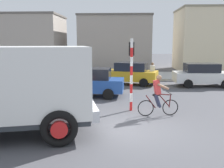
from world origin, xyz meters
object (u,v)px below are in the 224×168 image
at_px(car_red_near, 130,73).
at_px(pedestrian_near_kerb, 152,73).
at_px(traffic_light_pole, 131,64).
at_px(car_far_side, 203,75).
at_px(cyclist, 158,95).
at_px(car_white_mid, 89,82).
at_px(truck_foreground, 7,86).

distance_m(car_red_near, pedestrian_near_kerb, 1.62).
distance_m(traffic_light_pole, car_far_side, 8.42).
height_order(car_red_near, pedestrian_near_kerb, pedestrian_near_kerb).
bearing_deg(cyclist, car_white_mid, 131.53).
bearing_deg(car_far_side, truck_foreground, -132.90).
relative_size(traffic_light_pole, car_far_side, 0.80).
bearing_deg(truck_foreground, car_red_near, 68.42).
distance_m(truck_foreground, car_red_near, 11.42).
bearing_deg(car_white_mid, car_far_side, 25.68).
bearing_deg(cyclist, traffic_light_pole, 140.90).
height_order(truck_foreground, pedestrian_near_kerb, truck_foreground).
xyz_separation_m(car_red_near, pedestrian_near_kerb, (1.60, -0.24, 0.03)).
bearing_deg(cyclist, pedestrian_near_kerb, 85.34).
xyz_separation_m(truck_foreground, pedestrian_near_kerb, (5.79, 10.35, -0.82)).
relative_size(truck_foreground, cyclist, 3.40).
xyz_separation_m(traffic_light_pole, pedestrian_near_kerb, (1.73, 6.96, -1.22)).
xyz_separation_m(cyclist, car_far_side, (4.08, 7.42, -0.05)).
relative_size(cyclist, traffic_light_pole, 0.54).
relative_size(cyclist, car_far_side, 0.43).
height_order(car_red_near, car_far_side, same).
height_order(truck_foreground, car_white_mid, truck_foreground).
height_order(traffic_light_pole, car_white_mid, traffic_light_pole).
xyz_separation_m(cyclist, car_white_mid, (-3.39, 3.83, -0.05)).
height_order(traffic_light_pole, car_red_near, traffic_light_pole).
xyz_separation_m(cyclist, car_red_near, (-0.96, 8.08, -0.05)).
relative_size(cyclist, pedestrian_near_kerb, 1.06).
bearing_deg(traffic_light_pole, truck_foreground, -140.11).
relative_size(truck_foreground, pedestrian_near_kerb, 3.61).
bearing_deg(car_white_mid, truck_foreground, -105.50).
bearing_deg(car_red_near, pedestrian_near_kerb, -8.44).
xyz_separation_m(cyclist, pedestrian_near_kerb, (0.64, 7.84, -0.02)).
height_order(truck_foreground, traffic_light_pole, traffic_light_pole).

